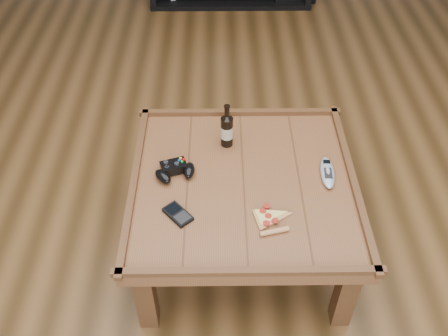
{
  "coord_description": "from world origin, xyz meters",
  "views": [
    {
      "loc": [
        -0.1,
        -1.55,
        2.03
      ],
      "look_at": [
        -0.09,
        0.01,
        0.52
      ],
      "focal_mm": 40.0,
      "sensor_mm": 36.0,
      "label": 1
    }
  ],
  "objects_px": {
    "remote_control": "(327,172)",
    "smartphone": "(178,214)",
    "coffee_table": "(243,190)",
    "game_controller": "(175,170)",
    "beer_bottle": "(227,129)",
    "pizza_slice": "(269,219)"
  },
  "relations": [
    {
      "from": "coffee_table",
      "to": "beer_bottle",
      "type": "bearing_deg",
      "value": 105.73
    },
    {
      "from": "beer_bottle",
      "to": "pizza_slice",
      "type": "xyz_separation_m",
      "value": [
        0.17,
        -0.48,
        -0.08
      ]
    },
    {
      "from": "coffee_table",
      "to": "smartphone",
      "type": "distance_m",
      "value": 0.35
    },
    {
      "from": "smartphone",
      "to": "game_controller",
      "type": "bearing_deg",
      "value": 54.58
    },
    {
      "from": "pizza_slice",
      "to": "coffee_table",
      "type": "bearing_deg",
      "value": 99.23
    },
    {
      "from": "game_controller",
      "to": "smartphone",
      "type": "bearing_deg",
      "value": -102.43
    },
    {
      "from": "remote_control",
      "to": "smartphone",
      "type": "bearing_deg",
      "value": -156.73
    },
    {
      "from": "beer_bottle",
      "to": "pizza_slice",
      "type": "height_order",
      "value": "beer_bottle"
    },
    {
      "from": "beer_bottle",
      "to": "smartphone",
      "type": "relative_size",
      "value": 1.58
    },
    {
      "from": "coffee_table",
      "to": "remote_control",
      "type": "bearing_deg",
      "value": 5.67
    },
    {
      "from": "game_controller",
      "to": "smartphone",
      "type": "relative_size",
      "value": 1.34
    },
    {
      "from": "remote_control",
      "to": "coffee_table",
      "type": "bearing_deg",
      "value": -170.61
    },
    {
      "from": "beer_bottle",
      "to": "remote_control",
      "type": "distance_m",
      "value": 0.5
    },
    {
      "from": "beer_bottle",
      "to": "coffee_table",
      "type": "bearing_deg",
      "value": -74.27
    },
    {
      "from": "coffee_table",
      "to": "smartphone",
      "type": "height_order",
      "value": "coffee_table"
    },
    {
      "from": "smartphone",
      "to": "remote_control",
      "type": "height_order",
      "value": "remote_control"
    },
    {
      "from": "coffee_table",
      "to": "game_controller",
      "type": "distance_m",
      "value": 0.32
    },
    {
      "from": "beer_bottle",
      "to": "game_controller",
      "type": "bearing_deg",
      "value": -138.69
    },
    {
      "from": "game_controller",
      "to": "remote_control",
      "type": "distance_m",
      "value": 0.69
    },
    {
      "from": "remote_control",
      "to": "pizza_slice",
      "type": "bearing_deg",
      "value": -133.15
    },
    {
      "from": "coffee_table",
      "to": "beer_bottle",
      "type": "distance_m",
      "value": 0.3
    },
    {
      "from": "beer_bottle",
      "to": "game_controller",
      "type": "height_order",
      "value": "beer_bottle"
    }
  ]
}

